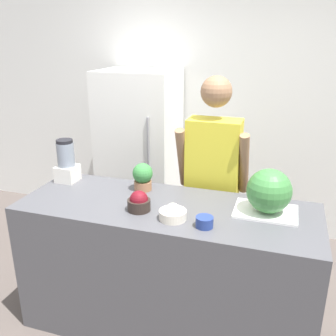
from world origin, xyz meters
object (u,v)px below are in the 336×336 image
Objects in this scene: refrigerator at (140,153)px; bowl_cherries at (139,202)px; bowl_cream at (173,213)px; potted_plant at (143,176)px; person at (212,186)px; blender at (66,162)px; watermelon at (269,191)px; bowl_small_blue at (204,222)px.

refrigerator is 11.50× the size of bowl_cherries.
potted_plant is at bearing 132.50° from bowl_cream.
person is 1.12m from blender.
blender is at bearing -96.72° from refrigerator.
person reaches higher than watermelon.
potted_plant reaches higher than bowl_cherries.
blender reaches higher than watermelon.
potted_plant is at bearing 172.48° from watermelon.
bowl_cream is 1.02m from blender.
bowl_cherries is (-0.78, -0.20, -0.10)m from watermelon.
refrigerator reaches higher than potted_plant.
potted_plant is (-0.87, 0.12, -0.05)m from watermelon.
refrigerator is 1.16m from blender.
person reaches higher than blender.
watermelon is 2.68× the size of bowl_small_blue.
blender is (-1.15, 0.39, 0.12)m from bowl_small_blue.
person is 8.72× the size of potted_plant.
watermelon is 1.48m from blender.
bowl_cream is at bearing 170.00° from bowl_small_blue.
blender reaches higher than bowl_small_blue.
bowl_cherries is (-0.34, -0.65, 0.10)m from person.
person reaches higher than refrigerator.
bowl_cream is (-0.54, -0.25, -0.11)m from watermelon.
bowl_cream reaches higher than bowl_small_blue.
potted_plant is (-0.44, -0.33, 0.15)m from person.
person reaches higher than bowl_cherries.
refrigerator is 8.46× the size of potted_plant.
bowl_small_blue is at bearing -10.00° from bowl_cream.
refrigerator is 1.83m from bowl_small_blue.
potted_plant is at bearing -142.95° from person.
potted_plant is at bearing -66.84° from refrigerator.
bowl_cherries is at bearing -68.12° from refrigerator.
bowl_cherries is 1.42× the size of bowl_small_blue.
refrigerator is 0.97× the size of person.
bowl_cream is 0.21m from bowl_small_blue.
bowl_cream is 1.61× the size of bowl_small_blue.
refrigerator is 5.18× the size of blender.
person is 0.75m from bowl_small_blue.
refrigerator is 6.09× the size of watermelon.
blender is at bearing 176.11° from watermelon.
refrigerator reaches higher than blender.
watermelon is at bearing 40.96° from bowl_small_blue.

